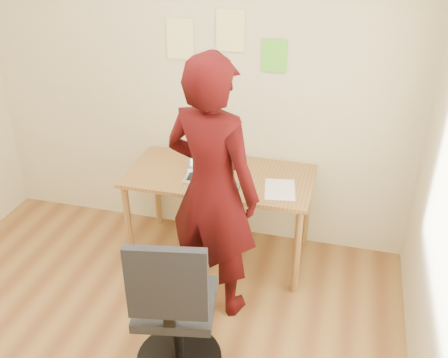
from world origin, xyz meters
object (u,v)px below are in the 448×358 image
(phone, at_px, (235,188))
(desk, at_px, (220,185))
(laptop, at_px, (207,169))
(person, at_px, (212,191))
(office_chair, at_px, (175,316))

(phone, bearing_deg, desk, 129.34)
(laptop, distance_m, person, 0.54)
(laptop, relative_size, person, 0.19)
(laptop, distance_m, phone, 0.29)
(desk, distance_m, phone, 0.26)
(office_chair, bearing_deg, desk, 81.76)
(desk, height_order, office_chair, office_chair)
(phone, xyz_separation_m, person, (-0.07, -0.35, 0.17))
(desk, bearing_deg, laptop, -156.96)
(phone, relative_size, office_chair, 0.12)
(desk, relative_size, laptop, 4.00)
(laptop, xyz_separation_m, phone, (0.25, -0.14, -0.05))
(laptop, relative_size, office_chair, 0.34)
(laptop, xyz_separation_m, office_chair, (0.14, -1.15, -0.35))
(phone, distance_m, person, 0.39)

